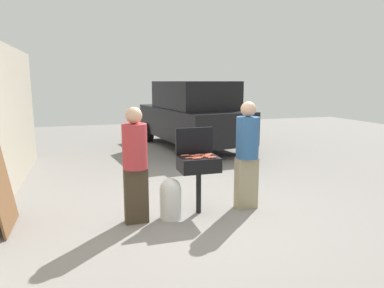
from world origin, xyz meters
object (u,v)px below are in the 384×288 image
hot_dog_4 (199,155)px  person_right (247,151)px  leaning_board (1,186)px  hot_dog_2 (190,158)px  hot_dog_3 (199,158)px  hot_dog_8 (198,157)px  hot_dog_7 (212,158)px  hot_dog_9 (196,156)px  bbq_grill (199,166)px  propane_tank (170,198)px  hot_dog_14 (206,156)px  hot_dog_10 (210,157)px  person_left (135,161)px  hot_dog_13 (209,155)px  hot_dog_11 (194,156)px  hot_dog_1 (205,157)px  hot_dog_5 (208,154)px  parked_minivan (192,114)px  hot_dog_12 (197,158)px  hot_dog_0 (207,156)px  hot_dog_6 (185,155)px

hot_dog_4 → person_right: 0.77m
leaning_board → hot_dog_2: bearing=-7.4°
hot_dog_3 → hot_dog_8: bearing=88.9°
hot_dog_7 → hot_dog_9: size_ratio=1.00×
bbq_grill → propane_tank: bearing=-169.0°
person_right → hot_dog_3: bearing=-8.6°
leaning_board → person_right: bearing=-4.0°
hot_dog_7 → hot_dog_14: same height
hot_dog_10 → person_left: size_ratio=0.08×
hot_dog_4 → hot_dog_2: bearing=-140.2°
hot_dog_13 → propane_tank: hot_dog_13 is taller
hot_dog_14 → hot_dog_11: bearing=154.7°
hot_dog_4 → propane_tank: bearing=-160.9°
propane_tank → hot_dog_4: bearing=19.1°
hot_dog_11 → leaning_board: (-2.71, 0.20, -0.29)m
hot_dog_7 → hot_dog_8: size_ratio=1.00×
hot_dog_3 → leaning_board: (-2.73, 0.36, -0.29)m
hot_dog_3 → hot_dog_13: (0.22, 0.16, 0.00)m
bbq_grill → hot_dog_3: (-0.04, -0.11, 0.15)m
bbq_grill → hot_dog_1: size_ratio=6.85×
hot_dog_5 → parked_minivan: parked_minivan is taller
hot_dog_8 → hot_dog_12: size_ratio=1.00×
hot_dog_12 → hot_dog_1: bearing=25.6°
hot_dog_3 → person_left: size_ratio=0.08×
hot_dog_1 → hot_dog_9: same height
hot_dog_8 → hot_dog_9: (-0.00, 0.09, 0.00)m
hot_dog_11 → person_right: size_ratio=0.08×
hot_dog_13 → leaning_board: size_ratio=0.11×
hot_dog_9 → hot_dog_3: bearing=-89.6°
hot_dog_2 → person_left: (-0.80, 0.01, 0.00)m
hot_dog_12 → hot_dog_13: 0.33m
hot_dog_12 → parked_minivan: bearing=73.5°
hot_dog_9 → parked_minivan: parked_minivan is taller
parked_minivan → leaning_board: (-4.28, -4.98, -0.41)m
hot_dog_0 → hot_dog_5: (0.05, 0.09, 0.00)m
bbq_grill → hot_dog_6: size_ratio=6.85×
propane_tank → leaning_board: size_ratio=0.50×
hot_dog_8 → hot_dog_14: bearing=16.8°
hot_dog_12 → hot_dog_6: bearing=112.9°
hot_dog_10 → parked_minivan: bearing=75.5°
hot_dog_4 → leaning_board: leaning_board is taller
hot_dog_3 → hot_dog_9: (-0.00, 0.13, 0.00)m
hot_dog_5 → person_left: size_ratio=0.08×
bbq_grill → hot_dog_3: 0.19m
hot_dog_2 → hot_dog_11: same height
hot_dog_5 → hot_dog_6: size_ratio=1.00×
hot_dog_0 → hot_dog_9: bearing=173.9°
hot_dog_6 → hot_dog_13: same height
hot_dog_5 → hot_dog_12: same height
hot_dog_5 → hot_dog_10: bearing=-99.7°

